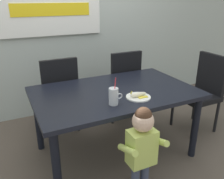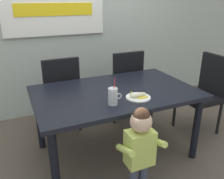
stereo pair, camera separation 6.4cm
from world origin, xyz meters
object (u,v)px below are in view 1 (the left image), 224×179
at_px(snack_plate, 138,97).
at_px(toddler_standing, 142,143).
at_px(dining_chair_far, 202,88).
at_px(dining_chair_right, 122,81).
at_px(milk_cup, 114,97).
at_px(dining_table, 115,98).
at_px(dining_chair_left, 59,91).
at_px(peeled_banana, 138,95).

bearing_deg(snack_plate, toddler_standing, -116.98).
bearing_deg(dining_chair_far, snack_plate, -76.37).
bearing_deg(dining_chair_right, snack_plate, 70.60).
distance_m(milk_cup, snack_plate, 0.28).
height_order(dining_table, snack_plate, snack_plate).
relative_size(dining_chair_right, snack_plate, 4.17).
xyz_separation_m(dining_chair_right, dining_chair_far, (0.78, -0.67, 0.00)).
relative_size(dining_chair_left, dining_chair_far, 1.00).
height_order(toddler_standing, peeled_banana, toddler_standing).
bearing_deg(dining_chair_right, milk_cup, 58.26).
xyz_separation_m(dining_chair_left, toddler_standing, (0.32, -1.35, -0.02)).
bearing_deg(peeled_banana, dining_table, 113.64).
bearing_deg(peeled_banana, dining_chair_right, 70.56).
height_order(dining_chair_left, toddler_standing, dining_chair_left).
relative_size(dining_chair_left, snack_plate, 4.17).
distance_m(dining_table, dining_chair_right, 0.83).
height_order(dining_table, dining_chair_right, dining_chair_right).
xyz_separation_m(dining_table, snack_plate, (0.12, -0.26, 0.09)).
relative_size(dining_table, dining_chair_left, 1.67).
relative_size(dining_chair_right, toddler_standing, 1.15).
relative_size(toddler_standing, peeled_banana, 4.87).
relative_size(dining_table, snack_plate, 6.95).
bearing_deg(snack_plate, dining_chair_left, 118.39).
bearing_deg(dining_chair_right, toddler_standing, 68.29).
height_order(toddler_standing, snack_plate, toddler_standing).
height_order(dining_chair_right, milk_cup, milk_cup).
bearing_deg(peeled_banana, dining_chair_far, 13.83).
xyz_separation_m(dining_chair_right, toddler_standing, (-0.53, -1.33, -0.02)).
bearing_deg(peeled_banana, milk_cup, -174.39).
bearing_deg(toddler_standing, dining_chair_left, 103.34).
bearing_deg(snack_plate, peeled_banana, -116.27).
xyz_separation_m(milk_cup, snack_plate, (0.27, 0.03, -0.06)).
bearing_deg(snack_plate, milk_cup, -173.46).
bearing_deg(snack_plate, dining_chair_far, 13.63).
bearing_deg(dining_chair_right, dining_table, 56.89).
xyz_separation_m(dining_chair_right, peeled_banana, (-0.33, -0.95, 0.22)).
height_order(dining_table, dining_chair_far, dining_chair_far).
bearing_deg(dining_chair_left, dining_chair_far, 156.91).
xyz_separation_m(dining_chair_far, toddler_standing, (-1.31, -0.66, -0.02)).
bearing_deg(dining_chair_right, dining_chair_far, 138.98).
bearing_deg(dining_table, peeled_banana, -66.36).
height_order(dining_chair_far, toddler_standing, dining_chair_far).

